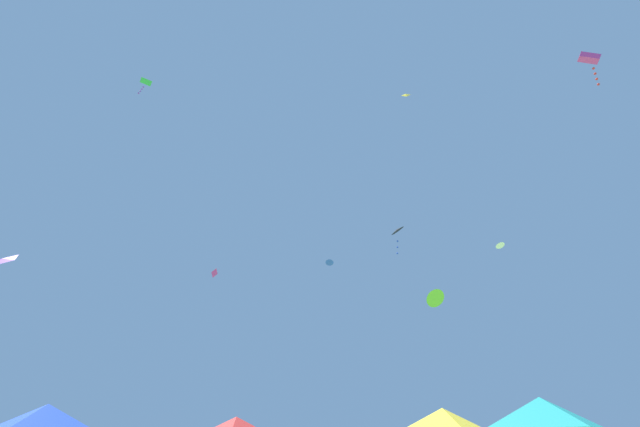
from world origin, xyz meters
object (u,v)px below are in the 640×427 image
kite_purple_diamond (2,260)px  canopy_tent_yellow (444,420)px  canopy_tent_red (235,427)px  kite_lime_delta (435,298)px  kite_green_diamond (146,82)px  kite_magenta_diamond (214,273)px  kite_white_delta (500,245)px  kite_magenta_box (589,59)px  canopy_tent_blue (44,418)px  kite_black_delta (397,231)px  kite_yellow_diamond (406,95)px  canopy_tent_teal (543,413)px  kite_blue_delta (330,262)px

kite_purple_diamond → canopy_tent_yellow: bearing=-5.5°
canopy_tent_red → kite_lime_delta: size_ratio=1.67×
kite_green_diamond → kite_magenta_diamond: size_ratio=2.39×
kite_white_delta → kite_magenta_box: 15.23m
kite_green_diamond → kite_magenta_box: bearing=-6.4°
canopy_tent_blue → kite_white_delta: kite_white_delta is taller
kite_black_delta → kite_magenta_diamond: bearing=-179.5°
kite_lime_delta → kite_yellow_diamond: bearing=-109.9°
kite_white_delta → kite_magenta_diamond: size_ratio=1.55×
canopy_tent_red → kite_black_delta: size_ratio=0.95×
canopy_tent_teal → kite_black_delta: 27.60m
canopy_tent_blue → kite_green_diamond: bearing=-111.0°
canopy_tent_blue → canopy_tent_teal: size_ratio=0.99×
kite_black_delta → kite_lime_delta: (0.20, -6.78, -9.28)m
kite_magenta_diamond → kite_yellow_diamond: bearing=-44.3°
kite_yellow_diamond → kite_magenta_box: bearing=-34.2°
canopy_tent_yellow → kite_purple_diamond: bearing=174.5°
canopy_tent_yellow → kite_blue_delta: kite_blue_delta is taller
canopy_tent_blue → canopy_tent_teal: (16.94, -3.47, 0.02)m
kite_black_delta → kite_green_diamond: bearing=-137.5°
kite_white_delta → kite_purple_diamond: (-34.08, -5.64, -4.97)m
kite_blue_delta → kite_black_delta: bearing=20.9°
canopy_tent_blue → kite_blue_delta: kite_blue_delta is taller
canopy_tent_red → kite_blue_delta: bearing=63.9°
kite_green_diamond → kite_purple_diamond: 13.37m
kite_white_delta → kite_blue_delta: size_ratio=1.10×
kite_yellow_diamond → kite_magenta_diamond: bearing=135.7°
kite_lime_delta → kite_magenta_diamond: size_ratio=2.88×
kite_magenta_diamond → canopy_tent_yellow: bearing=-44.4°
canopy_tent_yellow → canopy_tent_blue: bearing=-168.7°
kite_green_diamond → kite_purple_diamond: size_ratio=1.00×
kite_lime_delta → kite_blue_delta: (-7.42, 4.03, 4.37)m
canopy_tent_red → kite_black_delta: (12.73, 14.00, 18.04)m
kite_green_diamond → kite_blue_delta: bearing=51.0°
kite_white_delta → kite_magenta_box: size_ratio=0.40×
kite_black_delta → kite_yellow_diamond: kite_yellow_diamond is taller
canopy_tent_yellow → kite_magenta_box: kite_magenta_box is taller
canopy_tent_yellow → canopy_tent_red: bearing=178.6°
kite_black_delta → kite_purple_diamond: kite_black_delta is taller
kite_white_delta → canopy_tent_blue: bearing=-156.7°
kite_black_delta → kite_magenta_diamond: kite_black_delta is taller
kite_white_delta → canopy_tent_red: bearing=-158.2°
kite_green_diamond → canopy_tent_yellow: bearing=12.4°
kite_green_diamond → kite_magenta_diamond: kite_green_diamond is taller
kite_lime_delta → canopy_tent_teal: bearing=-100.2°
canopy_tent_teal → canopy_tent_yellow: bearing=97.1°
canopy_tent_yellow → canopy_tent_teal: size_ratio=1.06×
kite_white_delta → canopy_tent_teal: bearing=-121.6°
kite_black_delta → canopy_tent_yellow: bearing=-102.6°
kite_magenta_box → kite_lime_delta: bearing=113.1°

